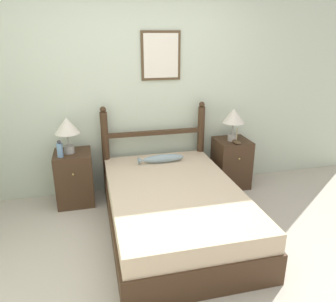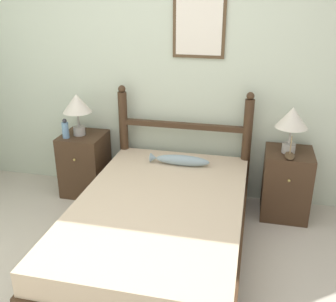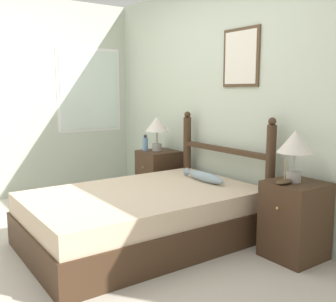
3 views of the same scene
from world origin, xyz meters
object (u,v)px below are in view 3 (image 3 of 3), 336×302
object	(u,v)px
nightstand_right	(295,220)
fish_pillow	(204,177)
nightstand_left	(159,176)
model_boat	(284,181)
table_lamp_right	(295,144)
bed	(143,217)
table_lamp_left	(157,126)
bottle	(145,143)

from	to	relation	value
nightstand_right	fish_pillow	bearing A→B (deg)	-171.62
nightstand_left	model_boat	bearing A→B (deg)	-3.95
nightstand_right	table_lamp_right	xyz separation A→B (m)	(-0.02, -0.02, 0.62)
nightstand_left	fish_pillow	world-z (taller)	nightstand_left
model_boat	fish_pillow	bearing A→B (deg)	-179.63
bed	model_boat	distance (m)	1.29
bed	table_lamp_right	xyz separation A→B (m)	(0.99, 0.82, 0.71)
nightstand_left	table_lamp_left	xyz separation A→B (m)	(-0.03, -0.01, 0.62)
bed	model_boat	bearing A→B (deg)	35.37
nightstand_right	table_lamp_right	world-z (taller)	table_lamp_right
model_boat	nightstand_left	bearing A→B (deg)	176.05
nightstand_left	table_lamp_right	distance (m)	2.09
bottle	model_boat	world-z (taller)	model_boat
nightstand_right	fish_pillow	size ratio (longest dim) A/B	1.14
bottle	fish_pillow	bearing A→B (deg)	-1.32
table_lamp_left	model_boat	bearing A→B (deg)	-3.70
bed	bottle	size ratio (longest dim) A/B	10.37
nightstand_left	nightstand_right	bearing A→B (deg)	0.00
nightstand_left	bottle	world-z (taller)	bottle
table_lamp_right	fish_pillow	bearing A→B (deg)	-172.64
model_boat	table_lamp_left	bearing A→B (deg)	176.30
table_lamp_right	model_boat	xyz separation A→B (m)	(0.01, -0.12, -0.28)
nightstand_left	nightstand_right	size ratio (longest dim) A/B	1.00
nightstand_right	table_lamp_right	bearing A→B (deg)	-133.48
bottle	model_boat	size ratio (longest dim) A/B	0.99
nightstand_left	model_boat	distance (m)	2.03
bed	table_lamp_left	xyz separation A→B (m)	(-1.03, 0.83, 0.71)
table_lamp_right	model_boat	size ratio (longest dim) A/B	2.11
nightstand_right	table_lamp_left	bearing A→B (deg)	-179.80
fish_pillow	nightstand_right	bearing A→B (deg)	8.38
bottle	fish_pillow	distance (m)	1.17
bed	model_boat	size ratio (longest dim) A/B	10.31
nightstand_left	table_lamp_left	size ratio (longest dim) A/B	1.52
table_lamp_left	table_lamp_right	bearing A→B (deg)	-0.37
table_lamp_left	fish_pillow	world-z (taller)	table_lamp_left
table_lamp_right	bottle	world-z (taller)	table_lamp_right
bed	fish_pillow	world-z (taller)	fish_pillow
bed	bottle	xyz separation A→B (m)	(-1.12, 0.72, 0.49)
model_boat	table_lamp_right	bearing A→B (deg)	92.65
nightstand_right	model_boat	xyz separation A→B (m)	(-0.01, -0.14, 0.34)
nightstand_left	model_boat	xyz separation A→B (m)	(2.00, -0.14, 0.34)
fish_pillow	table_lamp_left	bearing A→B (deg)	172.62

